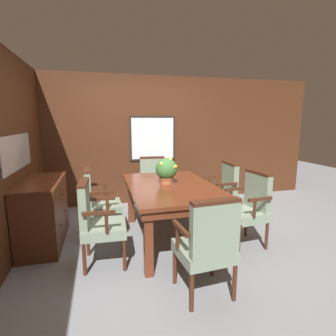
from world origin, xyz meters
name	(u,v)px	position (x,y,z in m)	size (l,w,h in m)	color
ground_plane	(167,242)	(0.00, 0.00, 0.00)	(14.00, 14.00, 0.00)	gray
wall_back	(143,141)	(0.00, 1.87, 1.23)	(7.20, 0.08, 2.45)	#4C2816
wall_left	(2,156)	(-1.85, 0.00, 1.22)	(0.08, 7.20, 2.45)	#4C2816
dining_table	(171,192)	(0.07, 0.07, 0.67)	(1.11, 1.75, 0.77)	maroon
chair_left_near	(97,219)	(-0.88, -0.32, 0.53)	(0.50, 0.55, 0.97)	#472314
chair_right_near	(249,206)	(1.02, -0.31, 0.53)	(0.52, 0.56, 0.97)	#472314
chair_right_far	(222,190)	(1.02, 0.46, 0.53)	(0.50, 0.55, 0.97)	#472314
chair_head_far	(153,182)	(0.08, 1.30, 0.53)	(0.55, 0.51, 0.97)	#472314
chair_left_far	(98,200)	(-0.87, 0.44, 0.53)	(0.49, 0.54, 0.97)	#472314
chair_head_near	(208,243)	(0.08, -1.16, 0.53)	(0.56, 0.51, 0.97)	#472314
potted_plant	(166,170)	(0.04, 0.17, 0.95)	(0.29, 0.30, 0.35)	#B2603D
sideboard_cabinet	(43,212)	(-1.57, 0.39, 0.42)	(0.50, 1.15, 0.85)	#512816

